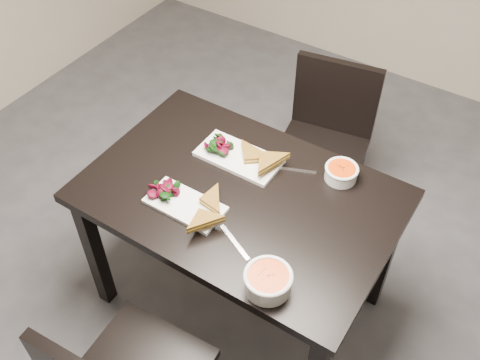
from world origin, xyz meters
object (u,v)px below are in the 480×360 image
Objects in this scene: table at (240,209)px; chair_far at (326,135)px; soup_bowl_near at (268,280)px; soup_bowl_far at (341,172)px; plate_near at (185,205)px; plate_far at (239,157)px.

chair_far is at bearing 88.53° from table.
table is 7.28× the size of soup_bowl_near.
soup_bowl_near is (0.31, -0.31, 0.14)m from table.
table is 0.43m from soup_bowl_far.
table is 0.78m from chair_far.
soup_bowl_far is at bearing -70.49° from chair_far.
table is 0.46m from soup_bowl_near.
soup_bowl_near is (0.44, -0.14, 0.03)m from plate_near.
chair_far is 1.16m from soup_bowl_near.
soup_bowl_far is (0.40, 0.13, 0.03)m from plate_far.
plate_near is at bearing -133.52° from soup_bowl_far.
plate_far reaches higher than plate_near.
plate_near is at bearing -95.37° from plate_far.
chair_far is at bearing 119.35° from soup_bowl_far.
soup_bowl_near is at bearing -45.16° from table.
plate_far is at bearing 84.63° from plate_near.
soup_bowl_far reaches higher than plate_far.
plate_near is at bearing 162.58° from soup_bowl_near.
plate_near is (-0.16, -0.94, 0.27)m from chair_far.
soup_bowl_near reaches higher than plate_far.
plate_far is 2.59× the size of soup_bowl_far.
plate_far is (-0.13, -0.61, 0.27)m from chair_far.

